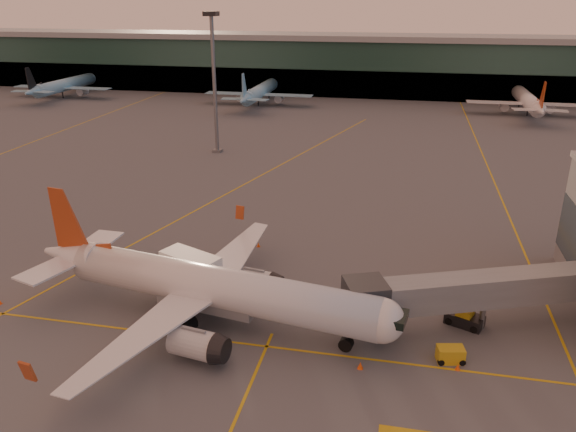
% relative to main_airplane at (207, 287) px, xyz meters
% --- Properties ---
extents(ground, '(600.00, 600.00, 0.00)m').
position_rel_main_airplane_xyz_m(ground, '(1.16, -7.76, -3.57)').
color(ground, '#4C4F54').
rests_on(ground, ground).
extents(taxi_markings, '(100.12, 173.00, 0.01)m').
position_rel_main_airplane_xyz_m(taxi_markings, '(-6.16, 36.72, -3.57)').
color(taxi_markings, gold).
rests_on(taxi_markings, ground).
extents(terminal, '(400.00, 20.00, 17.60)m').
position_rel_main_airplane_xyz_m(terminal, '(1.16, 134.03, 5.19)').
color(terminal, '#19382D').
rests_on(terminal, ground).
extents(mast_west_near, '(2.40, 2.40, 25.60)m').
position_rel_main_airplane_xyz_m(mast_west_near, '(-18.84, 58.24, 11.29)').
color(mast_west_near, slate).
rests_on(mast_west_near, ground).
extents(distant_aircraft_row, '(290.00, 34.00, 13.00)m').
position_rel_main_airplane_xyz_m(distant_aircraft_row, '(-19.84, 110.24, -3.57)').
color(distant_aircraft_row, '#7FB7D5').
rests_on(distant_aircraft_row, ground).
extents(main_airplane, '(36.33, 32.94, 11.00)m').
position_rel_main_airplane_xyz_m(main_airplane, '(0.00, 0.00, 0.00)').
color(main_airplane, white).
rests_on(main_airplane, ground).
extents(jet_bridge, '(25.44, 12.48, 5.57)m').
position_rel_main_airplane_xyz_m(jet_bridge, '(25.66, 4.48, 0.24)').
color(jet_bridge, slate).
rests_on(jet_bridge, ground).
extents(catering_truck, '(6.59, 4.81, 4.70)m').
position_rel_main_airplane_xyz_m(catering_truck, '(-3.05, 3.94, -0.91)').
color(catering_truck, red).
rests_on(catering_truck, ground).
extents(gpu_cart, '(2.44, 1.75, 1.30)m').
position_rel_main_airplane_xyz_m(gpu_cart, '(21.41, -1.66, -2.94)').
color(gpu_cart, gold).
rests_on(gpu_cart, ground).
extents(pushback_tug, '(3.73, 2.95, 1.70)m').
position_rel_main_airplane_xyz_m(pushback_tug, '(22.98, 4.30, -2.88)').
color(pushback_tug, black).
rests_on(pushback_tug, ground).
extents(cone_nose, '(0.42, 0.42, 0.54)m').
position_rel_main_airplane_xyz_m(cone_nose, '(21.97, -2.70, -3.32)').
color(cone_nose, '#F84F0D').
rests_on(cone_nose, ground).
extents(cone_tail, '(0.42, 0.42, 0.53)m').
position_rel_main_airplane_xyz_m(cone_tail, '(-21.06, -1.23, -3.32)').
color(cone_tail, '#F84F0D').
rests_on(cone_tail, ground).
extents(cone_wing_left, '(0.42, 0.42, 0.53)m').
position_rel_main_airplane_xyz_m(cone_wing_left, '(0.20, 17.08, -3.32)').
color(cone_wing_left, '#F84F0D').
rests_on(cone_wing_left, ground).
extents(cone_fwd, '(0.47, 0.47, 0.60)m').
position_rel_main_airplane_xyz_m(cone_fwd, '(14.28, -4.16, -3.28)').
color(cone_fwd, '#F84F0D').
rests_on(cone_fwd, ground).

